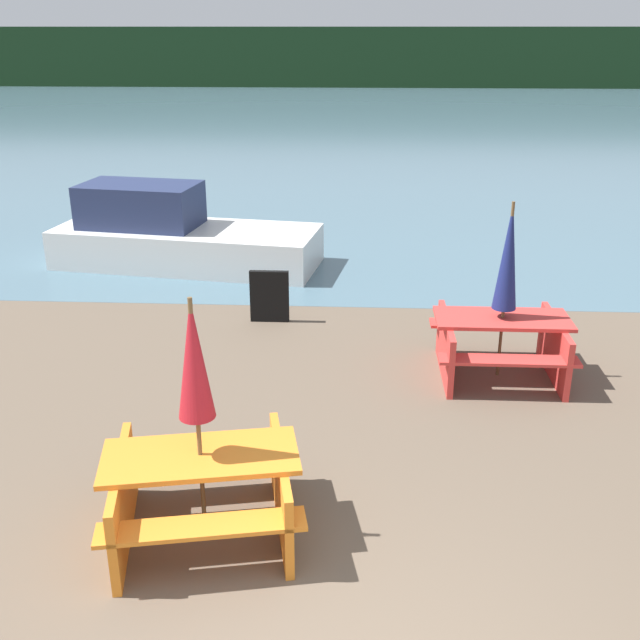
{
  "coord_description": "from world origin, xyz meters",
  "views": [
    {
      "loc": [
        0.08,
        -3.26,
        3.92
      ],
      "look_at": [
        -0.35,
        4.57,
        0.85
      ],
      "focal_mm": 42.0,
      "sensor_mm": 36.0,
      "label": 1
    }
  ],
  "objects_px": {
    "picnic_table_orange": "(202,486)",
    "umbrella_crimson": "(194,361)",
    "signboard": "(269,296)",
    "umbrella_navy": "(508,257)",
    "boat": "(176,236)",
    "picnic_table_red": "(500,341)"
  },
  "relations": [
    {
      "from": "picnic_table_orange",
      "to": "umbrella_crimson",
      "type": "relative_size",
      "value": 0.87
    },
    {
      "from": "signboard",
      "to": "umbrella_navy",
      "type": "bearing_deg",
      "value": -28.7
    },
    {
      "from": "umbrella_crimson",
      "to": "boat",
      "type": "distance_m",
      "value": 7.83
    },
    {
      "from": "picnic_table_red",
      "to": "umbrella_crimson",
      "type": "bearing_deg",
      "value": -132.59
    },
    {
      "from": "umbrella_navy",
      "to": "boat",
      "type": "relative_size",
      "value": 0.45
    },
    {
      "from": "umbrella_crimson",
      "to": "signboard",
      "type": "relative_size",
      "value": 2.77
    },
    {
      "from": "picnic_table_red",
      "to": "boat",
      "type": "relative_size",
      "value": 0.33
    },
    {
      "from": "picnic_table_red",
      "to": "signboard",
      "type": "distance_m",
      "value": 3.37
    },
    {
      "from": "boat",
      "to": "umbrella_crimson",
      "type": "bearing_deg",
      "value": -66.55
    },
    {
      "from": "umbrella_navy",
      "to": "signboard",
      "type": "height_order",
      "value": "umbrella_navy"
    },
    {
      "from": "boat",
      "to": "picnic_table_orange",
      "type": "bearing_deg",
      "value": -66.55
    },
    {
      "from": "picnic_table_orange",
      "to": "umbrella_navy",
      "type": "distance_m",
      "value": 4.46
    },
    {
      "from": "picnic_table_red",
      "to": "umbrella_navy",
      "type": "bearing_deg",
      "value": 0.0
    },
    {
      "from": "umbrella_navy",
      "to": "boat",
      "type": "xyz_separation_m",
      "value": [
        -4.93,
        4.31,
        -0.97
      ]
    },
    {
      "from": "umbrella_navy",
      "to": "signboard",
      "type": "xyz_separation_m",
      "value": [
        -2.96,
        1.62,
        -1.1
      ]
    },
    {
      "from": "umbrella_navy",
      "to": "umbrella_crimson",
      "type": "height_order",
      "value": "umbrella_navy"
    },
    {
      "from": "picnic_table_orange",
      "to": "picnic_table_red",
      "type": "relative_size",
      "value": 1.14
    },
    {
      "from": "picnic_table_red",
      "to": "signboard",
      "type": "relative_size",
      "value": 2.1
    },
    {
      "from": "picnic_table_red",
      "to": "picnic_table_orange",
      "type": "bearing_deg",
      "value": -132.59
    },
    {
      "from": "umbrella_crimson",
      "to": "picnic_table_red",
      "type": "bearing_deg",
      "value": 47.41
    },
    {
      "from": "picnic_table_orange",
      "to": "signboard",
      "type": "height_order",
      "value": "signboard"
    },
    {
      "from": "signboard",
      "to": "picnic_table_orange",
      "type": "bearing_deg",
      "value": -89.75
    }
  ]
}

